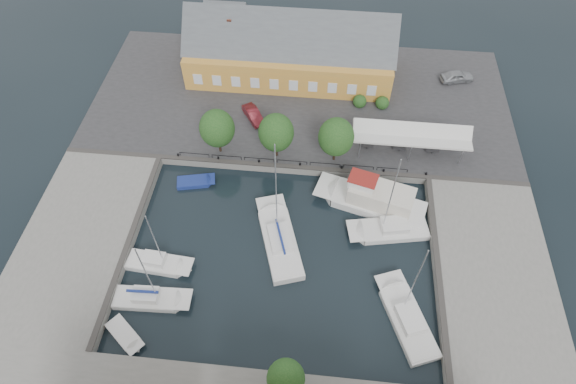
% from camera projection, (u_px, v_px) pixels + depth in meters
% --- Properties ---
extents(ground, '(140.00, 140.00, 0.00)m').
position_uv_depth(ground, '(282.00, 243.00, 52.34)').
color(ground, black).
rests_on(ground, ground).
extents(north_quay, '(56.00, 26.00, 1.00)m').
position_uv_depth(north_quay, '(300.00, 100.00, 66.15)').
color(north_quay, '#2D2D30').
rests_on(north_quay, ground).
extents(west_quay, '(12.00, 24.00, 1.00)m').
position_uv_depth(west_quay, '(79.00, 239.00, 52.09)').
color(west_quay, slate).
rests_on(west_quay, ground).
extents(east_quay, '(12.00, 24.00, 1.00)m').
position_uv_depth(east_quay, '(493.00, 276.00, 49.33)').
color(east_quay, slate).
rests_on(east_quay, ground).
extents(quay_edge_fittings, '(56.00, 24.72, 0.40)m').
position_uv_depth(quay_edge_fittings, '(287.00, 203.00, 54.43)').
color(quay_edge_fittings, '#383533').
rests_on(quay_edge_fittings, north_quay).
extents(warehouse, '(28.56, 14.00, 9.55)m').
position_uv_depth(warehouse, '(286.00, 52.00, 66.54)').
color(warehouse, gold).
rests_on(warehouse, north_quay).
extents(tent_canopy, '(14.00, 4.00, 2.83)m').
position_uv_depth(tent_canopy, '(411.00, 135.00, 57.52)').
color(tent_canopy, silver).
rests_on(tent_canopy, north_quay).
extents(quay_trees, '(18.20, 4.20, 6.30)m').
position_uv_depth(quay_trees, '(276.00, 133.00, 56.05)').
color(quay_trees, black).
rests_on(quay_trees, north_quay).
extents(car_silver, '(4.95, 3.00, 1.58)m').
position_uv_depth(car_silver, '(457.00, 76.00, 67.33)').
color(car_silver, '#A4A7AC').
rests_on(car_silver, north_quay).
extents(car_red, '(3.60, 4.37, 1.40)m').
position_uv_depth(car_red, '(253.00, 115.00, 62.59)').
color(car_red, maroon).
rests_on(car_red, north_quay).
extents(center_sailboat, '(6.49, 11.32, 14.78)m').
position_uv_depth(center_sailboat, '(279.00, 240.00, 52.16)').
color(center_sailboat, silver).
rests_on(center_sailboat, ground).
extents(trawler, '(13.25, 7.11, 5.00)m').
position_uv_depth(trawler, '(374.00, 200.00, 54.74)').
color(trawler, silver).
rests_on(trawler, ground).
extents(east_boat_a, '(9.31, 4.61, 12.60)m').
position_uv_depth(east_boat_a, '(390.00, 230.00, 53.08)').
color(east_boat_a, silver).
rests_on(east_boat_a, ground).
extents(east_boat_c, '(6.23, 9.84, 12.02)m').
position_uv_depth(east_boat_c, '(407.00, 319.00, 46.67)').
color(east_boat_c, silver).
rests_on(east_boat_c, ground).
extents(west_boat_c, '(7.20, 2.78, 9.72)m').
position_uv_depth(west_boat_c, '(158.00, 264.00, 50.44)').
color(west_boat_c, silver).
rests_on(west_boat_c, ground).
extents(west_boat_d, '(7.96, 2.68, 10.59)m').
position_uv_depth(west_boat_d, '(151.00, 299.00, 47.94)').
color(west_boat_d, silver).
rests_on(west_boat_d, ground).
extents(launch_sw, '(4.49, 4.07, 0.98)m').
position_uv_depth(launch_sw, '(125.00, 335.00, 45.83)').
color(launch_sw, silver).
rests_on(launch_sw, ground).
extents(launch_nw, '(4.79, 2.73, 0.88)m').
position_uv_depth(launch_nw, '(195.00, 182.00, 57.57)').
color(launch_nw, navy).
rests_on(launch_nw, ground).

